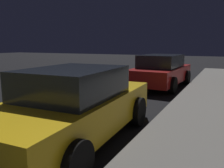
# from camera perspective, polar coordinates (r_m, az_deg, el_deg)

# --- Properties ---
(car_yellow_cab) EXTENTS (2.10, 4.31, 1.43)m
(car_yellow_cab) POSITION_cam_1_polar(r_m,az_deg,el_deg) (4.55, -9.31, -5.25)
(car_yellow_cab) COLOR gold
(car_yellow_cab) RESTS_ON ground
(car_red) EXTENTS (2.11, 4.17, 1.43)m
(car_red) POSITION_cam_1_polar(r_m,az_deg,el_deg) (10.45, 12.08, 3.20)
(car_red) COLOR maroon
(car_red) RESTS_ON ground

